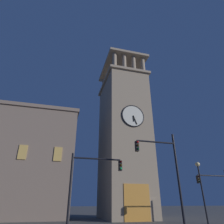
# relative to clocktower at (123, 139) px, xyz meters

# --- Properties ---
(ground_plane) EXTENTS (200.00, 200.00, 0.00)m
(ground_plane) POSITION_rel_clocktower_xyz_m (-1.26, 3.17, -10.92)
(ground_plane) COLOR #56544F
(clocktower) EXTENTS (6.67, 9.40, 27.16)m
(clocktower) POSITION_rel_clocktower_xyz_m (0.00, 0.00, 0.00)
(clocktower) COLOR gray
(clocktower) RESTS_ON ground_plane
(traffic_signal_near) EXTENTS (3.25, 0.41, 6.83)m
(traffic_signal_near) POSITION_rel_clocktower_xyz_m (1.73, 14.70, -6.59)
(traffic_signal_near) COLOR black
(traffic_signal_near) RESTS_ON ground_plane
(traffic_signal_mid) EXTENTS (3.70, 0.41, 5.15)m
(traffic_signal_mid) POSITION_rel_clocktower_xyz_m (-6.96, 9.69, -7.56)
(traffic_signal_mid) COLOR black
(traffic_signal_mid) RESTS_ON ground_plane
(traffic_signal_far) EXTENTS (3.77, 0.41, 5.23)m
(traffic_signal_far) POSITION_rel_clocktower_xyz_m (7.04, 13.25, -7.36)
(traffic_signal_far) COLOR black
(traffic_signal_far) RESTS_ON ground_plane
(street_lamp) EXTENTS (0.44, 0.44, 5.65)m
(street_lamp) POSITION_rel_clocktower_xyz_m (-4.16, 10.67, -7.04)
(street_lamp) COLOR black
(street_lamp) RESTS_ON ground_plane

